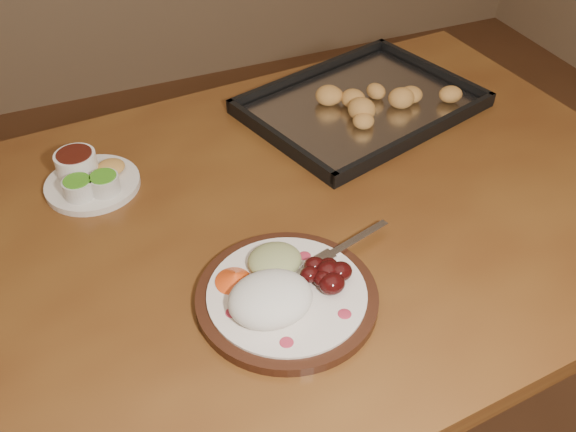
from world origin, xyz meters
name	(u,v)px	position (x,y,z in m)	size (l,w,h in m)	color
dining_table	(254,265)	(-0.08, 0.11, 0.65)	(1.57, 1.02, 0.75)	brown
dinner_plate	(283,292)	(-0.10, -0.06, 0.77)	(0.34, 0.27, 0.06)	black
condiment_saucer	(89,177)	(-0.31, 0.32, 0.77)	(0.17, 0.17, 0.06)	silver
baking_tray	(361,103)	(0.25, 0.37, 0.76)	(0.53, 0.45, 0.05)	black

